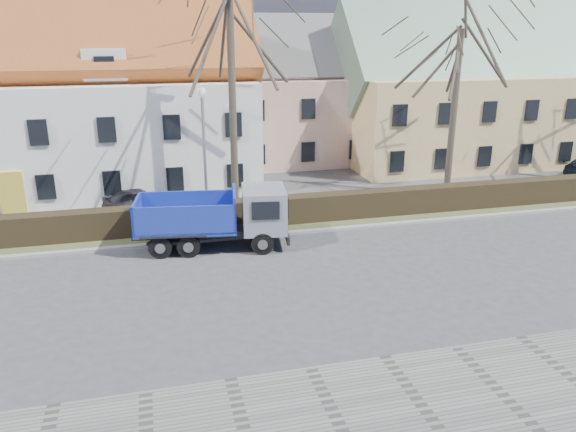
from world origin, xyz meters
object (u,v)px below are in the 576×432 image
object	(u,v)px
streetlight	(205,157)
parked_car_a	(137,199)
dump_truck	(207,218)
cart_frame	(160,241)

from	to	relation	value
streetlight	parked_car_a	distance (m)	5.18
dump_truck	streetlight	bearing A→B (deg)	92.19
cart_frame	parked_car_a	xyz separation A→B (m)	(-0.95, 5.69, 0.29)
cart_frame	parked_car_a	distance (m)	5.77
cart_frame	parked_car_a	bearing A→B (deg)	99.46
dump_truck	streetlight	world-z (taller)	streetlight
streetlight	dump_truck	bearing A→B (deg)	-95.92
dump_truck	cart_frame	world-z (taller)	dump_truck
dump_truck	streetlight	xyz separation A→B (m)	(0.32, 3.13, 1.95)
dump_truck	cart_frame	size ratio (longest dim) A/B	9.88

